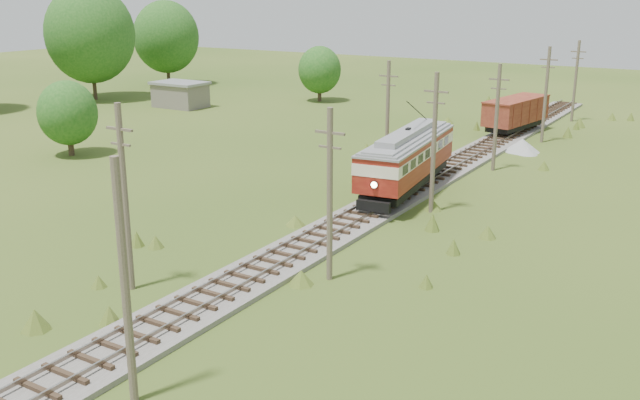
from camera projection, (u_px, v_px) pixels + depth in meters
The scene contains 17 objects.
railbed_main at pixel (405, 192), 50.15m from camera, with size 3.60×96.00×0.57m.
streetcar at pixel (407, 155), 49.49m from camera, with size 4.70×13.48×6.10m.
gondola at pixel (516, 112), 70.51m from camera, with size 4.34×9.48×3.03m.
gravel_pile at pixel (523, 146), 63.06m from camera, with size 3.20×3.39×1.16m.
utility_pole_r_1 at pixel (125, 285), 23.70m from camera, with size 0.30×0.30×8.80m.
utility_pole_r_2 at pixel (330, 194), 34.22m from camera, with size 1.60×0.30×8.60m.
utility_pole_r_3 at pixel (434, 142), 44.84m from camera, with size 1.60×0.30×9.00m.
utility_pole_r_4 at pixel (497, 117), 55.65m from camera, with size 1.60×0.30×8.40m.
utility_pole_r_5 at pixel (546, 94), 66.00m from camera, with size 1.60×0.30×8.90m.
utility_pole_r_6 at pixel (576, 80), 76.76m from camera, with size 1.60×0.30×8.70m.
utility_pole_l_a at pixel (125, 197), 33.02m from camera, with size 1.60×0.30×9.00m.
utility_pole_l_b at pixel (388, 114), 56.11m from camera, with size 1.60×0.30×8.60m.
tree_left_4 at pixel (90, 34), 91.27m from camera, with size 11.34×11.34×14.61m.
tree_left_5 at pixel (166, 37), 105.70m from camera, with size 9.66×9.66×12.44m.
tree_mid_a at pixel (320, 70), 90.90m from camera, with size 5.46×5.46×7.03m.
tree_mid_c at pixel (68, 113), 60.94m from camera, with size 5.04×5.04×6.49m.
shed at pixel (180, 94), 86.99m from camera, with size 6.40×4.40×3.10m.
Camera 1 is at (20.11, -10.29, 13.84)m, focal length 40.00 mm.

